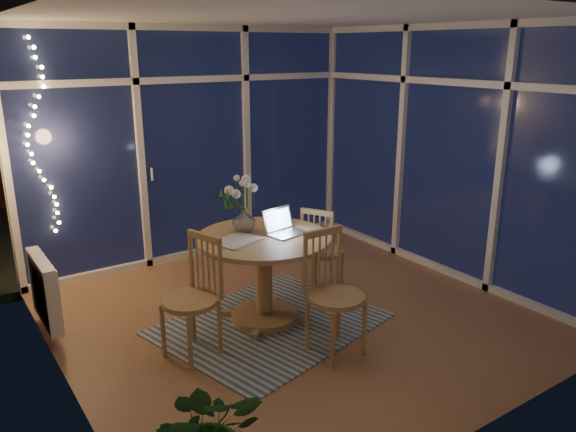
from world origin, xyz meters
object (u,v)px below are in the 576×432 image
Objects in this scene: laptop at (287,221)px; flower_vase at (244,220)px; dining_table at (264,279)px; chair_left at (190,298)px; chair_front at (336,294)px; chair_right at (323,249)px.

flower_vase is at bearing 123.49° from laptop.
chair_left reaches higher than dining_table.
chair_front reaches higher than chair_left.
flower_vase reaches higher than dining_table.
chair_front reaches higher than dining_table.
chair_left is 0.92m from flower_vase.
laptop is 1.53× the size of flower_vase.
chair_front reaches higher than chair_right.
flower_vase is at bearing 101.89° from chair_left.
dining_table is 0.56m from laptop.
dining_table is 3.64× the size of laptop.
dining_table is 0.82m from chair_left.
flower_vase is (0.72, 0.40, 0.41)m from chair_left.
flower_vase reaches higher than chair_left.
flower_vase is at bearing 108.23° from dining_table.
chair_right is at bearing 85.91° from chair_left.
chair_front is 0.84m from laptop.
dining_table is 5.58× the size of flower_vase.
dining_table is 0.55m from flower_vase.
laptop is at bearing 87.40° from chair_front.
dining_table is 0.82m from chair_right.
chair_left is (-0.79, -0.19, 0.10)m from dining_table.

